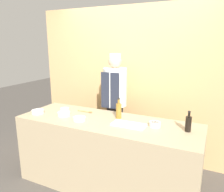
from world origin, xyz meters
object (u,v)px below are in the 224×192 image
Objects in this scene: sauce_bowl_orange at (79,118)px; wooden_spoon at (87,112)px; sauce_bowl_green at (38,111)px; bottle_soy at (188,123)px; cutting_board at (129,125)px; chef_center at (115,106)px; sauce_bowl_yellow at (65,109)px; sauce_bowl_brown at (155,124)px; sauce_bowl_white at (64,114)px; bottle_vinegar at (119,110)px.

sauce_bowl_orange is 0.33m from wooden_spoon.
bottle_soy is at bearing 6.61° from sauce_bowl_green.
chef_center is (-0.48, 0.64, 0.00)m from cutting_board.
sauce_bowl_yellow is at bearing 150.74° from sauce_bowl_orange.
sauce_bowl_yellow reaches higher than wooden_spoon.
sauce_bowl_brown is 0.08× the size of chef_center.
bottle_soy reaches higher than sauce_bowl_brown.
sauce_bowl_white is (0.39, 0.07, 0.00)m from sauce_bowl_green.
chef_center reaches higher than bottle_soy.
wooden_spoon is 0.14× the size of chef_center.
sauce_bowl_white is (-0.28, 0.06, 0.00)m from sauce_bowl_orange.
wooden_spoon is (0.30, 0.10, -0.02)m from sauce_bowl_yellow.
sauce_bowl_brown is at bearing -35.87° from chef_center.
cutting_board is 1.50× the size of bottle_vinegar.
chef_center is at bearing 58.13° from sauce_bowl_white.
bottle_soy reaches higher than sauce_bowl_orange.
cutting_board is at bearing -41.11° from bottle_vinegar.
sauce_bowl_yellow is at bearing -161.91° from wooden_spoon.
sauce_bowl_green is at bearing -137.20° from chef_center.
sauce_bowl_white is 0.90m from cutting_board.
sauce_bowl_green is 0.67m from wooden_spoon.
bottle_soy is 1.24m from chef_center.
sauce_bowl_white is at bearing 10.20° from sauce_bowl_green.
sauce_bowl_green reaches higher than sauce_bowl_orange.
sauce_bowl_green is (-0.28, -0.23, -0.00)m from sauce_bowl_yellow.
sauce_bowl_brown is at bearing 6.31° from sauce_bowl_white.
cutting_board is 0.24× the size of chef_center.
bottle_soy is (0.64, 0.11, 0.08)m from cutting_board.
sauce_bowl_orange is 0.92m from sauce_bowl_brown.
chef_center reaches higher than sauce_bowl_white.
cutting_board is at bearing 2.56° from sauce_bowl_white.
cutting_board is (0.62, 0.10, -0.01)m from sauce_bowl_orange.
sauce_bowl_brown is 0.94m from chef_center.
sauce_bowl_yellow is at bearing -175.16° from bottle_vinegar.
wooden_spoon is (-0.71, 0.21, 0.00)m from cutting_board.
wooden_spoon is (-0.09, 0.32, -0.01)m from sauce_bowl_orange.
cutting_board is (0.90, 0.04, -0.02)m from sauce_bowl_white.
sauce_bowl_white is at bearing 167.60° from sauce_bowl_orange.
wooden_spoon is (-1.35, 0.10, -0.08)m from bottle_soy.
sauce_bowl_green reaches higher than wooden_spoon.
sauce_bowl_brown is 0.51m from bottle_vinegar.
wooden_spoon is at bearing 29.06° from sauce_bowl_green.
bottle_soy is 1.35m from wooden_spoon.
sauce_bowl_yellow is 1.01m from cutting_board.
bottle_soy is at bearing 9.74° from sauce_bowl_orange.
sauce_bowl_orange is 0.50m from bottle_vinegar.
bottle_soy is 0.98× the size of wooden_spoon.
sauce_bowl_green is 0.71× the size of bottle_soy.
chef_center reaches higher than wooden_spoon.
sauce_bowl_brown is at bearing 12.10° from sauce_bowl_orange.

